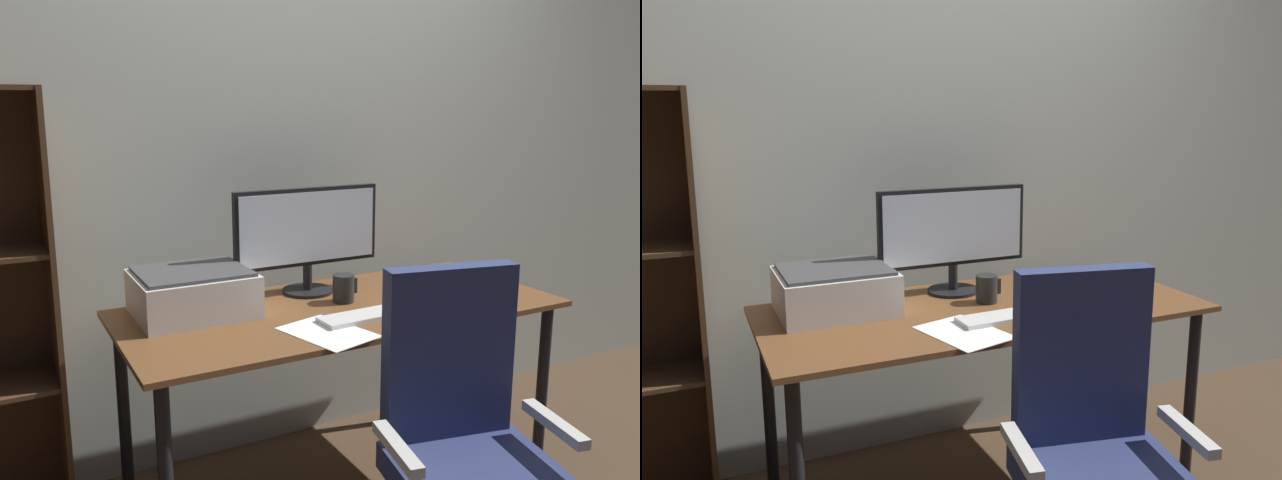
{
  "view_description": "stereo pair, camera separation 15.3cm",
  "coord_description": "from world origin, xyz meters",
  "views": [
    {
      "loc": [
        -1.14,
        -1.98,
        1.46
      ],
      "look_at": [
        -0.08,
        0.02,
        0.99
      ],
      "focal_mm": 36.38,
      "sensor_mm": 36.0,
      "label": 1
    },
    {
      "loc": [
        -1.0,
        -2.05,
        1.46
      ],
      "look_at": [
        -0.08,
        0.02,
        0.99
      ],
      "focal_mm": 36.38,
      "sensor_mm": 36.0,
      "label": 2
    }
  ],
  "objects": [
    {
      "name": "back_wall",
      "position": [
        0.0,
        0.53,
        1.3
      ],
      "size": [
        6.4,
        0.1,
        2.6
      ],
      "primitive_type": "cube",
      "color": "beige",
      "rests_on": "ground"
    },
    {
      "name": "desk",
      "position": [
        0.0,
        0.0,
        0.66
      ],
      "size": [
        1.61,
        0.72,
        0.74
      ],
      "color": "brown",
      "rests_on": "ground"
    },
    {
      "name": "monitor",
      "position": [
        -0.03,
        0.22,
        0.98
      ],
      "size": [
        0.6,
        0.2,
        0.41
      ],
      "color": "black",
      "rests_on": "desk"
    },
    {
      "name": "keyboard",
      "position": [
        -0.02,
        -0.17,
        0.75
      ],
      "size": [
        0.29,
        0.12,
        0.02
      ],
      "primitive_type": "cube",
      "rotation": [
        0.0,
        0.0,
        0.04
      ],
      "color": "silver",
      "rests_on": "desk"
    },
    {
      "name": "mouse",
      "position": [
        0.2,
        -0.16,
        0.76
      ],
      "size": [
        0.07,
        0.11,
        0.03
      ],
      "primitive_type": "cube",
      "rotation": [
        0.0,
        0.0,
        -0.19
      ],
      "color": "black",
      "rests_on": "desk"
    },
    {
      "name": "coffee_mug",
      "position": [
        0.03,
        0.04,
        0.79
      ],
      "size": [
        0.1,
        0.08,
        0.1
      ],
      "color": "black",
      "rests_on": "desk"
    },
    {
      "name": "laptop",
      "position": [
        0.56,
        0.05,
        0.75
      ],
      "size": [
        0.34,
        0.26,
        0.02
      ],
      "primitive_type": "cube",
      "rotation": [
        0.0,
        0.0,
        -0.1
      ],
      "color": "#2D2D30",
      "rests_on": "desk"
    },
    {
      "name": "printer",
      "position": [
        -0.51,
        0.16,
        0.82
      ],
      "size": [
        0.4,
        0.34,
        0.16
      ],
      "color": "silver",
      "rests_on": "desk"
    },
    {
      "name": "paper_sheet",
      "position": [
        -0.18,
        -0.23,
        0.74
      ],
      "size": [
        0.28,
        0.34,
        0.0
      ],
      "primitive_type": "cube",
      "rotation": [
        0.0,
        0.0,
        0.26
      ],
      "color": "white",
      "rests_on": "desk"
    },
    {
      "name": "office_chair",
      "position": [
        0.01,
        -0.7,
        0.46
      ],
      "size": [
        0.56,
        0.55,
        1.01
      ],
      "rotation": [
        0.0,
        0.0,
        -0.2
      ],
      "color": "silver",
      "rests_on": "ground"
    }
  ]
}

